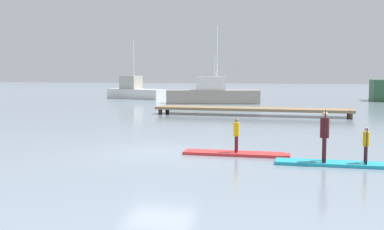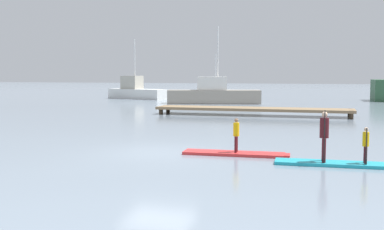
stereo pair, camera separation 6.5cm
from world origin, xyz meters
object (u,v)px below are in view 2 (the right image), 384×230
at_px(paddleboard_far, 335,164).
at_px(motor_boat_small_navy, 136,91).
at_px(paddleboard_near, 236,154).
at_px(paddler_child_solo, 236,133).
at_px(paddler_child_front, 366,143).
at_px(trawler_grey_distant, 208,91).
at_px(fishing_boat_green_midground, 214,94).
at_px(paddler_adult, 324,133).

bearing_deg(paddleboard_far, motor_boat_small_navy, 121.28).
height_order(paddleboard_near, paddler_child_solo, paddler_child_solo).
relative_size(paddler_child_front, trawler_grey_distant, 0.19).
xyz_separation_m(paddler_child_solo, fishing_boat_green_midground, (-7.17, 27.24, 0.14)).
bearing_deg(paddleboard_near, paddler_adult, -18.87).
xyz_separation_m(paddler_child_solo, paddleboard_far, (3.24, -0.99, -0.71)).
relative_size(paddleboard_far, paddler_child_front, 3.32).
bearing_deg(paddleboard_near, paddler_child_front, -12.99).
bearing_deg(paddler_child_front, fishing_boat_green_midground, 111.81).
bearing_deg(trawler_grey_distant, paddler_adult, -71.59).
distance_m(paddler_child_solo, fishing_boat_green_midground, 28.17).
bearing_deg(trawler_grey_distant, motor_boat_small_navy, -131.52).
bearing_deg(trawler_grey_distant, paddleboard_near, -74.94).
bearing_deg(paddler_child_solo, fishing_boat_green_midground, 104.75).
bearing_deg(paddler_adult, motor_boat_small_navy, 120.85).
distance_m(paddler_child_solo, paddleboard_far, 3.46).
height_order(paddler_child_solo, motor_boat_small_navy, motor_boat_small_navy).
distance_m(paddleboard_far, fishing_boat_green_midground, 30.09).
height_order(paddler_adult, trawler_grey_distant, trawler_grey_distant).
distance_m(paddler_child_solo, trawler_grey_distant, 41.97).
relative_size(paddleboard_near, paddleboard_far, 1.01).
relative_size(motor_boat_small_navy, trawler_grey_distant, 1.29).
height_order(paddleboard_near, paddler_adult, paddler_adult).
height_order(paddler_child_solo, fishing_boat_green_midground, fishing_boat_green_midground).
distance_m(paddler_adult, motor_boat_small_navy, 39.75).
distance_m(paddler_child_front, motor_boat_small_navy, 40.35).
relative_size(paddleboard_far, trawler_grey_distant, 0.64).
xyz_separation_m(paddler_adult, trawler_grey_distant, (-13.83, 41.53, -0.31)).
relative_size(paddler_adult, fishing_boat_green_midground, 0.18).
relative_size(paddler_child_front, fishing_boat_green_midground, 0.12).
xyz_separation_m(paddler_child_solo, paddler_adult, (2.91, -1.01, 0.23)).
xyz_separation_m(fishing_boat_green_midground, trawler_grey_distant, (-3.75, 13.29, -0.23)).
relative_size(paddler_child_solo, fishing_boat_green_midground, 0.13).
height_order(paddleboard_far, paddler_adult, paddler_adult).
distance_m(paddleboard_near, paddleboard_far, 3.39).
xyz_separation_m(motor_boat_small_navy, trawler_grey_distant, (6.56, 7.41, -0.20)).
height_order(paddleboard_far, paddler_child_front, paddler_child_front).
bearing_deg(trawler_grey_distant, fishing_boat_green_midground, -74.23).
bearing_deg(paddler_child_solo, paddleboard_far, -16.96).
distance_m(paddler_adult, paddler_child_front, 1.24).
distance_m(paddleboard_far, motor_boat_small_navy, 39.91).
height_order(paddleboard_near, trawler_grey_distant, trawler_grey_distant).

